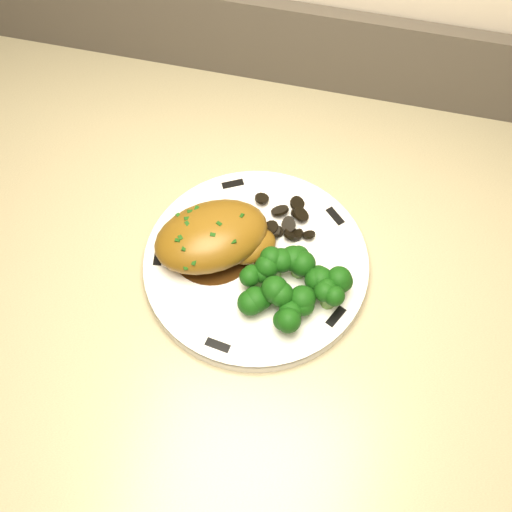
% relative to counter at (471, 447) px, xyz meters
% --- Properties ---
extents(counter, '(1.94, 0.65, 0.96)m').
position_rel_counter_xyz_m(counter, '(0.00, 0.00, 0.00)').
color(counter, '#4E2F23').
rests_on(counter, ground).
extents(plate, '(0.32, 0.32, 0.02)m').
position_rel_counter_xyz_m(plate, '(-0.36, 0.02, 0.42)').
color(plate, white).
rests_on(plate, counter).
extents(rim_accent_0, '(0.03, 0.02, 0.00)m').
position_rel_counter_xyz_m(rim_accent_0, '(-0.29, 0.09, 0.43)').
color(rim_accent_0, black).
rests_on(rim_accent_0, plate).
extents(rim_accent_1, '(0.03, 0.02, 0.00)m').
position_rel_counter_xyz_m(rim_accent_1, '(-0.41, 0.11, 0.43)').
color(rim_accent_1, black).
rests_on(rim_accent_1, plate).
extents(rim_accent_2, '(0.01, 0.03, 0.00)m').
position_rel_counter_xyz_m(rim_accent_2, '(-0.47, -0.00, 0.43)').
color(rim_accent_2, black).
rests_on(rim_accent_2, plate).
extents(rim_accent_3, '(0.03, 0.01, 0.00)m').
position_rel_counter_xyz_m(rim_accent_3, '(-0.38, -0.09, 0.43)').
color(rim_accent_3, black).
rests_on(rim_accent_3, plate).
extents(rim_accent_4, '(0.02, 0.03, 0.00)m').
position_rel_counter_xyz_m(rim_accent_4, '(-0.26, -0.03, 0.43)').
color(rim_accent_4, black).
rests_on(rim_accent_4, plate).
extents(gravy_pool, '(0.10, 0.10, 0.00)m').
position_rel_counter_xyz_m(gravy_pool, '(-0.41, 0.02, 0.43)').
color(gravy_pool, '#341C09').
rests_on(gravy_pool, plate).
extents(chicken_breast, '(0.16, 0.14, 0.05)m').
position_rel_counter_xyz_m(chicken_breast, '(-0.41, 0.02, 0.46)').
color(chicken_breast, brown).
rests_on(chicken_breast, plate).
extents(mushroom_pile, '(0.08, 0.06, 0.02)m').
position_rel_counter_xyz_m(mushroom_pile, '(-0.34, 0.07, 0.44)').
color(mushroom_pile, black).
rests_on(mushroom_pile, plate).
extents(broccoli_florets, '(0.11, 0.09, 0.04)m').
position_rel_counter_xyz_m(broccoli_florets, '(-0.31, -0.02, 0.45)').
color(broccoli_florets, '#669840').
rests_on(broccoli_florets, plate).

